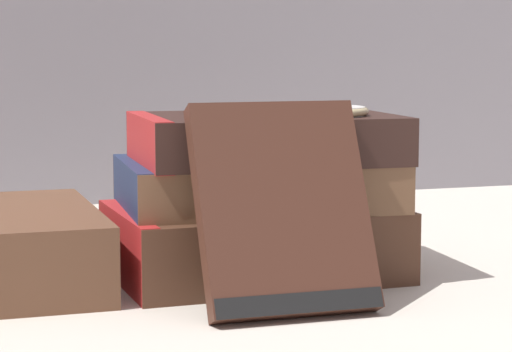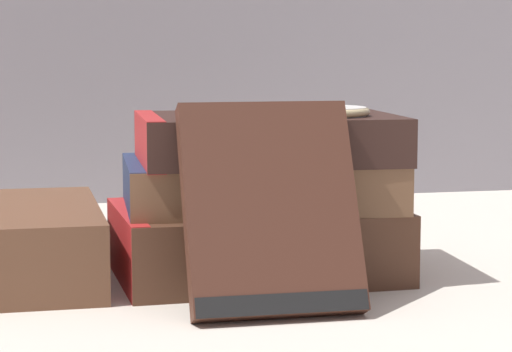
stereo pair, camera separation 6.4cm
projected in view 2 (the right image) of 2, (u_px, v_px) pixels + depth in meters
The scene contains 7 objects.
ground_plane at pixel (223, 283), 0.71m from camera, with size 3.00×3.00×0.00m, color beige.
book_flat_bottom at pixel (248, 242), 0.73m from camera, with size 0.19×0.14×0.05m.
book_flat_middle at pixel (251, 184), 0.73m from camera, with size 0.19×0.14×0.03m.
book_flat_top at pixel (260, 138), 0.72m from camera, with size 0.18×0.12×0.03m.
book_leaning_front at pixel (271, 216), 0.63m from camera, with size 0.10×0.07×0.12m.
pocket_watch at pixel (324, 111), 0.71m from camera, with size 0.06×0.06×0.01m.
reading_glasses at pixel (186, 233), 0.89m from camera, with size 0.11×0.08×0.00m.
Camera 2 is at (-0.13, -0.69, 0.16)m, focal length 75.00 mm.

